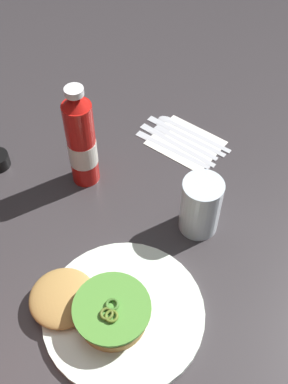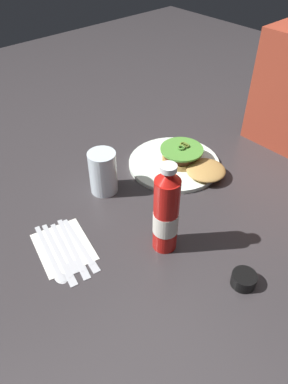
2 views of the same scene
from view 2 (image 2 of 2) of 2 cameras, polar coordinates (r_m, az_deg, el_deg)
name	(u,v)px [view 2 (image 2 of 2)]	position (r m, az deg, el deg)	size (l,w,h in m)	color
ground_plane	(170,213)	(0.98, 4.10, -3.35)	(3.00, 3.00, 0.00)	#353032
dinner_plate	(174,163)	(1.14, 4.74, 4.52)	(0.28, 0.28, 0.01)	white
burger_sandwich	(190,160)	(1.11, 7.30, 5.00)	(0.22, 0.13, 0.05)	#B38746
ketchup_bottle	(166,213)	(0.82, 3.49, -3.36)	(0.06, 0.06, 0.24)	red
water_glass	(103,172)	(1.01, -6.47, 3.11)	(0.08, 0.08, 0.13)	silver
condiment_cup	(244,279)	(0.84, 15.42, -13.12)	(0.06, 0.06, 0.03)	black
napkin	(64,247)	(0.91, -12.54, -8.39)	(0.16, 0.12, 0.00)	white
spoon_utensil	(53,260)	(0.89, -14.16, -10.37)	(0.20, 0.06, 0.00)	silver
steak_knife	(60,256)	(0.89, -13.09, -9.81)	(0.21, 0.06, 0.00)	silver
fork_utensil	(66,251)	(0.90, -12.19, -9.03)	(0.17, 0.06, 0.00)	silver
butter_knife	(74,250)	(0.90, -10.95, -9.00)	(0.21, 0.07, 0.00)	silver
table_knife	(82,247)	(0.90, -9.76, -8.50)	(0.19, 0.05, 0.00)	silver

